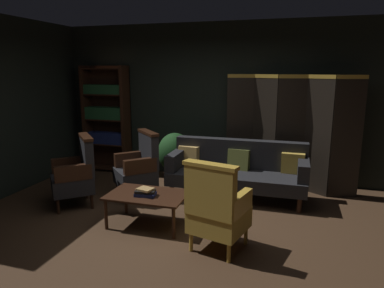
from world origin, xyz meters
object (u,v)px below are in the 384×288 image
Objects in this scene: bookshelf at (107,118)px; armchair_wing_left at (76,173)px; armchair_wing_right at (139,167)px; velvet_couch at (237,169)px; potted_plant at (175,154)px; book_tan_leather at (145,189)px; book_navy_cloth at (145,194)px; folding_screen at (290,131)px; coffee_table at (147,197)px; book_black_cloth at (145,191)px; armchair_gilt_accent at (217,209)px.

bookshelf is 1.97× the size of armchair_wing_left.
velvet_couch is at bearing 17.27° from armchair_wing_right.
potted_plant is at bearing 161.69° from velvet_couch.
armchair_wing_right is at bearing 118.94° from book_tan_leather.
bookshelf is 1.81m from armchair_wing_right.
armchair_wing_right is at bearing -109.19° from potted_plant.
book_navy_cloth is 0.07m from book_tan_leather.
armchair_wing_left and armchair_wing_right have the same top height.
folding_screen reaches higher than book_tan_leather.
coffee_table is at bearing -82.15° from potted_plant.
potted_plant is (-1.18, 0.39, 0.06)m from velvet_couch.
coffee_table is 0.96× the size of armchair_wing_left.
coffee_table is at bearing 94.27° from book_tan_leather.
velvet_couch is 1.71m from book_navy_cloth.
folding_screen is 2.06× the size of armchair_wing_left.
armchair_wing_left is 1.34m from book_navy_cloth.
coffee_table is 1.32m from armchair_wing_left.
armchair_wing_left is at bearing -151.12° from folding_screen.
bookshelf is at bearing 164.68° from velvet_couch.
armchair_wing_right is 1.17× the size of potted_plant.
armchair_wing_left is at bearing 162.75° from book_black_cloth.
potted_plant is 3.46× the size of book_navy_cloth.
book_navy_cloth is at bearing 0.00° from book_black_cloth.
armchair_wing_left is (-2.26, 0.71, 0.00)m from armchair_gilt_accent.
armchair_wing_left is at bearing -125.66° from potted_plant.
coffee_table is (-0.93, -1.37, -0.08)m from velvet_couch.
armchair_wing_left reaches higher than coffee_table.
armchair_gilt_accent is at bearing -17.47° from armchair_wing_left.
folding_screen is at bearing 50.29° from book_black_cloth.
folding_screen is 2.15× the size of coffee_table.
armchair_gilt_accent is 4.04× the size of book_navy_cloth.
velvet_couch is (2.70, -0.74, -0.61)m from bookshelf.
potted_plant is 1.85m from book_navy_cloth.
velvet_couch is 1.24m from potted_plant.
bookshelf is at bearing 129.12° from book_tan_leather.
armchair_gilt_accent is 1.00× the size of armchair_wing_right.
velvet_couch is 2.04× the size of armchair_wing_left.
armchair_gilt_accent is 1.17× the size of potted_plant.
book_tan_leather is at bearing -82.29° from potted_plant.
bookshelf is 2.30× the size of potted_plant.
armchair_wing_left is at bearing 165.56° from coffee_table.
armchair_gilt_accent reaches higher than velvet_couch.
armchair_gilt_accent reaches higher than book_tan_leather.
armchair_wing_left is at bearing -141.38° from armchair_wing_right.
armchair_wing_right is (1.23, -1.20, -0.57)m from bookshelf.
folding_screen is at bearing 50.29° from book_navy_cloth.
bookshelf is 2.05× the size of coffee_table.
armchair_wing_left is (-2.20, -1.04, 0.04)m from velvet_couch.
armchair_wing_left is 1.76m from potted_plant.
folding_screen is 8.34× the size of book_navy_cloth.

